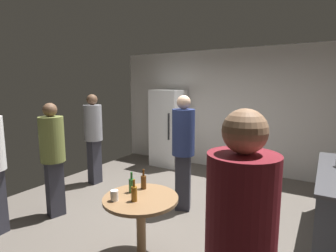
% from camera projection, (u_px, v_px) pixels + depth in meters
% --- Properties ---
extents(ground_plane, '(5.20, 5.20, 0.10)m').
position_uv_depth(ground_plane, '(163.00, 216.00, 4.04)').
color(ground_plane, '#5B544C').
extents(wall_back, '(5.32, 0.06, 2.70)m').
position_uv_depth(wall_back, '(224.00, 110.00, 6.06)').
color(wall_back, silver).
rests_on(wall_back, ground_plane).
extents(refrigerator, '(0.70, 0.68, 1.80)m').
position_uv_depth(refrigerator, '(168.00, 128.00, 6.38)').
color(refrigerator, white).
rests_on(refrigerator, ground_plane).
extents(foreground_table, '(0.80, 0.80, 0.73)m').
position_uv_depth(foreground_table, '(141.00, 206.00, 2.84)').
color(foreground_table, olive).
rests_on(foreground_table, ground_plane).
extents(beer_bottle_amber, '(0.06, 0.06, 0.23)m').
position_uv_depth(beer_bottle_amber, '(134.00, 193.00, 2.71)').
color(beer_bottle_amber, '#8C5919').
rests_on(beer_bottle_amber, foreground_table).
extents(beer_bottle_brown, '(0.06, 0.06, 0.23)m').
position_uv_depth(beer_bottle_brown, '(144.00, 182.00, 3.04)').
color(beer_bottle_brown, '#593314').
rests_on(beer_bottle_brown, foreground_table).
extents(beer_bottle_green, '(0.06, 0.06, 0.23)m').
position_uv_depth(beer_bottle_green, '(132.00, 185.00, 2.94)').
color(beer_bottle_green, '#26662D').
rests_on(beer_bottle_green, foreground_table).
extents(plastic_cup_white, '(0.08, 0.08, 0.11)m').
position_uv_depth(plastic_cup_white, '(114.00, 196.00, 2.72)').
color(plastic_cup_white, white).
rests_on(plastic_cup_white, foreground_table).
extents(person_in_olive_shirt, '(0.42, 0.42, 1.66)m').
position_uv_depth(person_in_olive_shirt, '(53.00, 151.00, 3.83)').
color(person_in_olive_shirt, '#2D2D38').
rests_on(person_in_olive_shirt, ground_plane).
extents(person_in_navy_shirt, '(0.43, 0.43, 1.76)m').
position_uv_depth(person_in_navy_shirt, '(183.00, 144.00, 4.00)').
color(person_in_navy_shirt, '#2D2D38').
rests_on(person_in_navy_shirt, ground_plane).
extents(person_in_gray_shirt, '(0.36, 0.36, 1.74)m').
position_uv_depth(person_in_gray_shirt, '(93.00, 132.00, 5.12)').
color(person_in_gray_shirt, '#2D2D38').
rests_on(person_in_gray_shirt, ground_plane).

